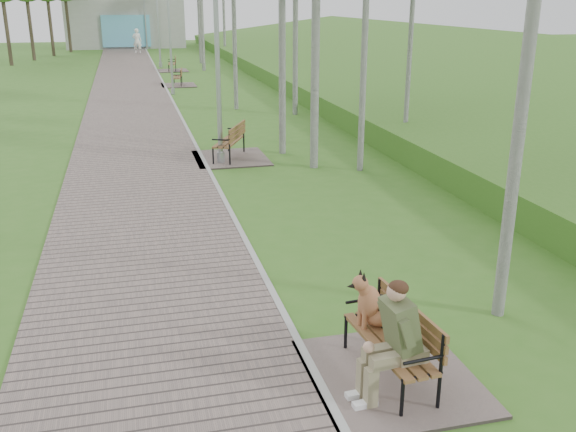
# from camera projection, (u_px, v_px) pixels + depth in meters

# --- Properties ---
(ground) EXTENTS (120.00, 120.00, 0.00)m
(ground) POSITION_uv_depth(u_px,v_px,m) (255.00, 261.00, 10.75)
(ground) COLOR #386A20
(ground) RESTS_ON ground
(walkway) EXTENTS (3.50, 67.00, 0.04)m
(walkway) POSITION_uv_depth(u_px,v_px,m) (129.00, 91.00, 30.08)
(walkway) COLOR #675853
(walkway) RESTS_ON ground
(kerb) EXTENTS (0.10, 67.00, 0.05)m
(kerb) POSITION_uv_depth(u_px,v_px,m) (167.00, 90.00, 30.48)
(kerb) COLOR #999993
(kerb) RESTS_ON ground
(embankment) EXTENTS (14.00, 70.00, 1.60)m
(embankment) POSITION_uv_depth(u_px,v_px,m) (413.00, 86.00, 31.87)
(embankment) COLOR #487629
(embankment) RESTS_ON ground
(building_north) EXTENTS (10.00, 5.20, 4.00)m
(building_north) POSITION_uv_depth(u_px,v_px,m) (125.00, 24.00, 56.57)
(building_north) COLOR #9E9E99
(building_north) RESTS_ON ground
(bench_main) EXTENTS (1.86, 2.07, 1.63)m
(bench_main) POSITION_uv_depth(u_px,v_px,m) (387.00, 346.00, 7.22)
(bench_main) COLOR #675853
(bench_main) RESTS_ON ground
(bench_second) EXTENTS (1.94, 2.15, 1.19)m
(bench_second) POSITION_uv_depth(u_px,v_px,m) (229.00, 151.00, 17.46)
(bench_second) COLOR #675853
(bench_second) RESTS_ON ground
(bench_third) EXTENTS (1.69, 1.87, 1.03)m
(bench_third) POSITION_uv_depth(u_px,v_px,m) (178.00, 82.00, 32.08)
(bench_third) COLOR #675853
(bench_third) RESTS_ON ground
(bench_far) EXTENTS (1.73, 1.92, 1.06)m
(bench_far) POSITION_uv_depth(u_px,v_px,m) (172.00, 68.00, 38.55)
(bench_far) COLOR #675853
(bench_far) RESTS_ON ground
(lamp_post_near) EXTENTS (0.21, 0.21, 5.50)m
(lamp_post_near) POSITION_uv_depth(u_px,v_px,m) (218.00, 65.00, 16.20)
(lamp_post_near) COLOR #9EA0A5
(lamp_post_near) RESTS_ON ground
(lamp_post_second) EXTENTS (0.18, 0.18, 4.62)m
(lamp_post_second) POSITION_uv_depth(u_px,v_px,m) (170.00, 46.00, 28.55)
(lamp_post_second) COLOR #9EA0A5
(lamp_post_second) RESTS_ON ground
(lamp_post_third) EXTENTS (0.21, 0.21, 5.49)m
(lamp_post_third) POSITION_uv_depth(u_px,v_px,m) (158.00, 25.00, 39.75)
(lamp_post_third) COLOR #9EA0A5
(lamp_post_third) RESTS_ON ground
(lamp_post_far) EXTENTS (0.21, 0.21, 5.46)m
(lamp_post_far) POSITION_uv_depth(u_px,v_px,m) (145.00, 18.00, 54.27)
(lamp_post_far) COLOR #9EA0A5
(lamp_post_far) RESTS_ON ground
(pedestrian_near) EXTENTS (0.77, 0.57, 1.92)m
(pedestrian_near) POSITION_uv_depth(u_px,v_px,m) (137.00, 41.00, 50.42)
(pedestrian_near) COLOR white
(pedestrian_near) RESTS_ON ground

